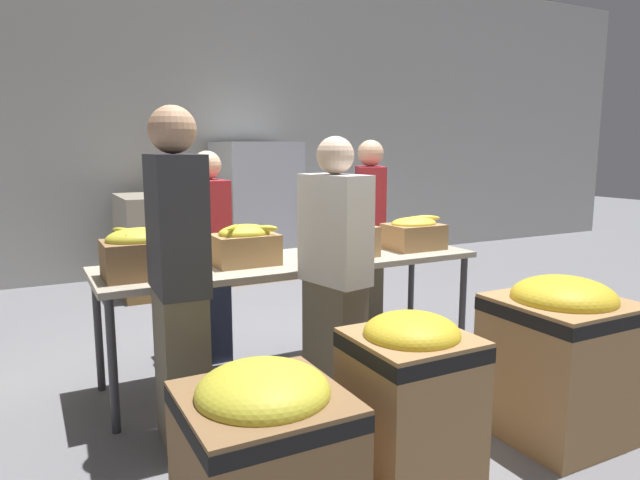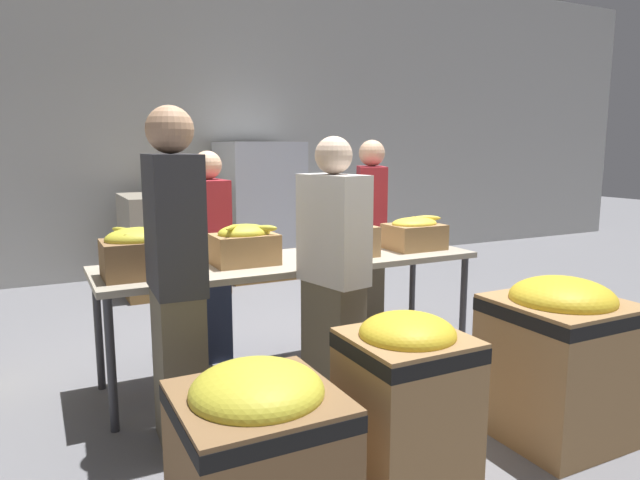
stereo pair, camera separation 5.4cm
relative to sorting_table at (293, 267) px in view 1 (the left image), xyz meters
The scene contains 16 objects.
ground_plane 0.76m from the sorting_table, ahead, with size 30.00×30.00×0.00m, color slate.
wall_back 3.90m from the sorting_table, 90.00° to the left, with size 16.00×0.08×4.00m.
sorting_table is the anchor object (origin of this frame).
banana_box_0 1.05m from the sorting_table, behind, with size 0.41×0.33×0.30m.
banana_box_1 0.40m from the sorting_table, behind, with size 0.41×0.29×0.28m.
banana_box_2 0.39m from the sorting_table, 10.88° to the right, with size 0.47×0.31×0.28m.
banana_box_3 0.99m from the sorting_table, ahead, with size 0.43×0.32×0.25m.
volunteer_0 1.12m from the sorting_table, 146.66° to the right, with size 0.26×0.49×1.77m.
volunteer_1 0.71m from the sorting_table, 125.41° to the left, with size 0.22×0.42×1.55m.
volunteer_2 1.14m from the sorting_table, 30.32° to the left, with size 0.39×0.49×1.63m.
volunteer_3 0.59m from the sorting_table, 89.56° to the right, with size 0.31×0.47×1.63m.
donation_bin_0 1.71m from the sorting_table, 119.20° to the right, with size 0.65×0.65×0.71m.
donation_bin_1 1.50m from the sorting_table, 93.39° to the right, with size 0.52×0.52×0.83m.
donation_bin_2 1.74m from the sorting_table, 58.01° to the right, with size 0.64×0.64×0.89m.
pallet_stack_0 3.22m from the sorting_table, 73.16° to the left, with size 0.98×0.98×1.64m.
pallet_stack_1 2.86m from the sorting_table, 94.57° to the left, with size 1.06×1.06×1.06m.
Camera 1 is at (-1.61, -3.47, 1.57)m, focal length 32.00 mm.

